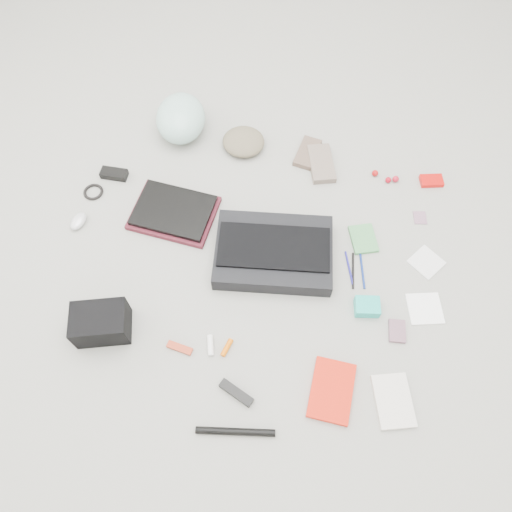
% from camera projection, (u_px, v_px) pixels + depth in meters
% --- Properties ---
extents(ground_plane, '(4.00, 4.00, 0.00)m').
position_uv_depth(ground_plane, '(256.00, 262.00, 2.03)').
color(ground_plane, gray).
extents(messenger_bag, '(0.51, 0.40, 0.08)m').
position_uv_depth(messenger_bag, '(274.00, 252.00, 2.00)').
color(messenger_bag, black).
rests_on(messenger_bag, ground_plane).
extents(bag_flap, '(0.47, 0.27, 0.01)m').
position_uv_depth(bag_flap, '(274.00, 247.00, 1.96)').
color(bag_flap, black).
rests_on(bag_flap, messenger_bag).
extents(laptop_sleeve, '(0.35, 0.27, 0.02)m').
position_uv_depth(laptop_sleeve, '(174.00, 213.00, 2.12)').
color(laptop_sleeve, '#551824').
rests_on(laptop_sleeve, ground_plane).
extents(laptop, '(0.33, 0.24, 0.02)m').
position_uv_depth(laptop, '(173.00, 210.00, 2.11)').
color(laptop, black).
rests_on(laptop, laptop_sleeve).
extents(bike_helmet, '(0.28, 0.33, 0.17)m').
position_uv_depth(bike_helmet, '(181.00, 118.00, 2.29)').
color(bike_helmet, '#ABDCD2').
rests_on(bike_helmet, ground_plane).
extents(beanie, '(0.21, 0.20, 0.07)m').
position_uv_depth(beanie, '(243.00, 142.00, 2.28)').
color(beanie, '#6B614A').
rests_on(beanie, ground_plane).
extents(mitten_left, '(0.11, 0.18, 0.03)m').
position_uv_depth(mitten_left, '(307.00, 153.00, 2.28)').
color(mitten_left, brown).
rests_on(mitten_left, ground_plane).
extents(mitten_right, '(0.16, 0.23, 0.03)m').
position_uv_depth(mitten_right, '(321.00, 164.00, 2.25)').
color(mitten_right, '#7C6B5F').
rests_on(mitten_right, ground_plane).
extents(power_brick, '(0.12, 0.06, 0.03)m').
position_uv_depth(power_brick, '(114.00, 174.00, 2.22)').
color(power_brick, black).
rests_on(power_brick, ground_plane).
extents(cable_coil, '(0.11, 0.11, 0.01)m').
position_uv_depth(cable_coil, '(93.00, 192.00, 2.18)').
color(cable_coil, black).
rests_on(cable_coil, ground_plane).
extents(mouse, '(0.07, 0.10, 0.03)m').
position_uv_depth(mouse, '(78.00, 221.00, 2.10)').
color(mouse, silver).
rests_on(mouse, ground_plane).
extents(camera_bag, '(0.23, 0.20, 0.13)m').
position_uv_depth(camera_bag, '(101.00, 323.00, 1.83)').
color(camera_bag, black).
rests_on(camera_bag, ground_plane).
extents(multitool, '(0.10, 0.04, 0.02)m').
position_uv_depth(multitool, '(180.00, 348.00, 1.85)').
color(multitool, '#A43017').
rests_on(multitool, ground_plane).
extents(toiletry_tube_white, '(0.05, 0.08, 0.02)m').
position_uv_depth(toiletry_tube_white, '(210.00, 345.00, 1.85)').
color(toiletry_tube_white, white).
rests_on(toiletry_tube_white, ground_plane).
extents(toiletry_tube_orange, '(0.03, 0.07, 0.02)m').
position_uv_depth(toiletry_tube_orange, '(227.00, 348.00, 1.84)').
color(toiletry_tube_orange, '#DF5F04').
rests_on(toiletry_tube_orange, ground_plane).
extents(u_lock, '(0.13, 0.08, 0.03)m').
position_uv_depth(u_lock, '(236.00, 393.00, 1.76)').
color(u_lock, black).
rests_on(u_lock, ground_plane).
extents(bike_pump, '(0.27, 0.08, 0.03)m').
position_uv_depth(bike_pump, '(235.00, 432.00, 1.70)').
color(bike_pump, black).
rests_on(bike_pump, ground_plane).
extents(book_red, '(0.15, 0.22, 0.02)m').
position_uv_depth(book_red, '(332.00, 391.00, 1.77)').
color(book_red, red).
rests_on(book_red, ground_plane).
extents(book_white, '(0.18, 0.22, 0.02)m').
position_uv_depth(book_white, '(393.00, 401.00, 1.75)').
color(book_white, beige).
rests_on(book_white, ground_plane).
extents(notepad, '(0.14, 0.16, 0.02)m').
position_uv_depth(notepad, '(363.00, 239.00, 2.07)').
color(notepad, '#458B4E').
rests_on(notepad, ground_plane).
extents(pen_blue, '(0.06, 0.14, 0.01)m').
position_uv_depth(pen_blue, '(349.00, 268.00, 2.01)').
color(pen_blue, navy).
rests_on(pen_blue, ground_plane).
extents(pen_black, '(0.03, 0.16, 0.01)m').
position_uv_depth(pen_black, '(353.00, 271.00, 2.00)').
color(pen_black, black).
rests_on(pen_black, ground_plane).
extents(pen_navy, '(0.05, 0.15, 0.01)m').
position_uv_depth(pen_navy, '(362.00, 271.00, 2.00)').
color(pen_navy, navy).
rests_on(pen_navy, ground_plane).
extents(accordion_wallet, '(0.11, 0.09, 0.05)m').
position_uv_depth(accordion_wallet, '(367.00, 307.00, 1.91)').
color(accordion_wallet, '#1ABFAE').
rests_on(accordion_wallet, ground_plane).
extents(card_deck, '(0.07, 0.10, 0.02)m').
position_uv_depth(card_deck, '(397.00, 331.00, 1.88)').
color(card_deck, '#7E5768').
rests_on(card_deck, ground_plane).
extents(napkin_top, '(0.16, 0.16, 0.01)m').
position_uv_depth(napkin_top, '(426.00, 262.00, 2.02)').
color(napkin_top, silver).
rests_on(napkin_top, ground_plane).
extents(napkin_bottom, '(0.16, 0.16, 0.01)m').
position_uv_depth(napkin_bottom, '(425.00, 309.00, 1.93)').
color(napkin_bottom, white).
rests_on(napkin_bottom, ground_plane).
extents(lollipop_a, '(0.03, 0.03, 0.03)m').
position_uv_depth(lollipop_a, '(375.00, 173.00, 2.22)').
color(lollipop_a, '#A80E10').
rests_on(lollipop_a, ground_plane).
extents(lollipop_b, '(0.03, 0.03, 0.03)m').
position_uv_depth(lollipop_b, '(388.00, 180.00, 2.21)').
color(lollipop_b, '#A20717').
rests_on(lollipop_b, ground_plane).
extents(lollipop_c, '(0.03, 0.03, 0.03)m').
position_uv_depth(lollipop_c, '(396.00, 179.00, 2.21)').
color(lollipop_c, '#AD1226').
rests_on(lollipop_c, ground_plane).
extents(altoids_tin, '(0.11, 0.09, 0.02)m').
position_uv_depth(altoids_tin, '(431.00, 181.00, 2.21)').
color(altoids_tin, red).
rests_on(altoids_tin, ground_plane).
extents(stamp_sheet, '(0.07, 0.07, 0.00)m').
position_uv_depth(stamp_sheet, '(420.00, 218.00, 2.13)').
color(stamp_sheet, gray).
rests_on(stamp_sheet, ground_plane).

